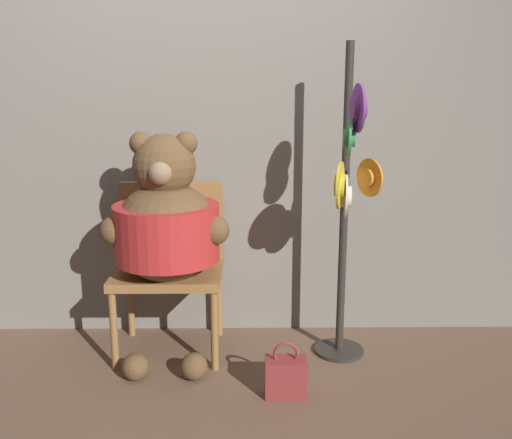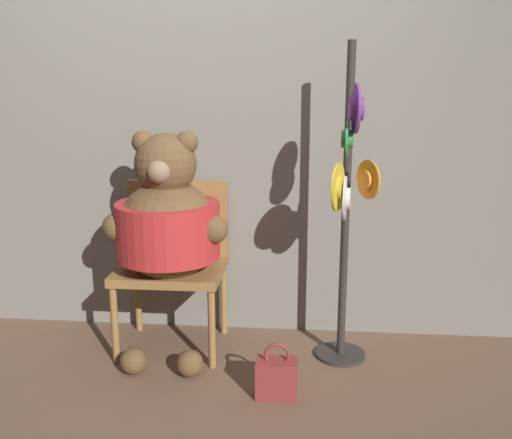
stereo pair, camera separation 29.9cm
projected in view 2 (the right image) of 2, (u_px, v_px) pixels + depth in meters
ground_plane at (189, 385)px, 2.92m from camera, size 14.00×14.00×0.00m
wall_back at (210, 133)px, 3.38m from camera, size 8.00×0.10×2.43m
chair at (174, 256)px, 3.29m from camera, size 0.59×0.49×0.95m
teddy_bear at (168, 224)px, 3.08m from camera, size 0.68×0.60×1.26m
hat_display_rack at (347, 208)px, 2.93m from camera, size 0.28×0.45×1.71m
handbag_on_ground at (277, 377)px, 2.79m from camera, size 0.20×0.12×0.28m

